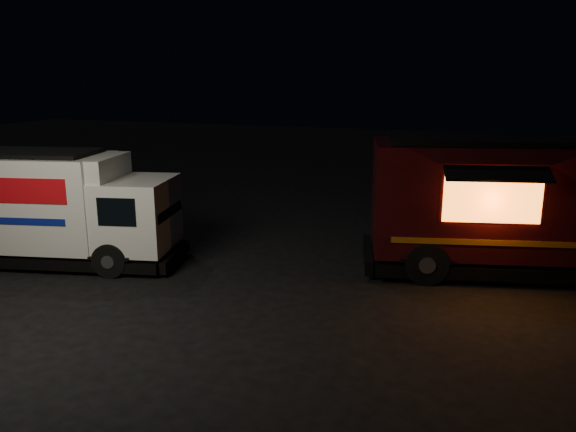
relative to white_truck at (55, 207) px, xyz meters
The scene contains 3 objects.
ground 3.79m from the white_truck, ahead, with size 80.00×80.00×0.00m, color black.
white_truck is the anchor object (origin of this frame).
red_truck 11.06m from the white_truck, 17.17° to the left, with size 6.85×2.52×3.19m, color #330910, non-canonical shape.
Camera 1 is at (6.68, -10.07, 4.53)m, focal length 35.00 mm.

